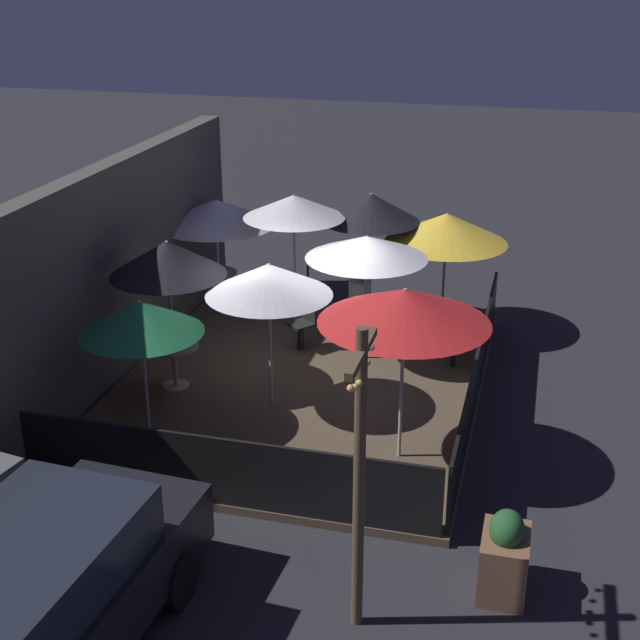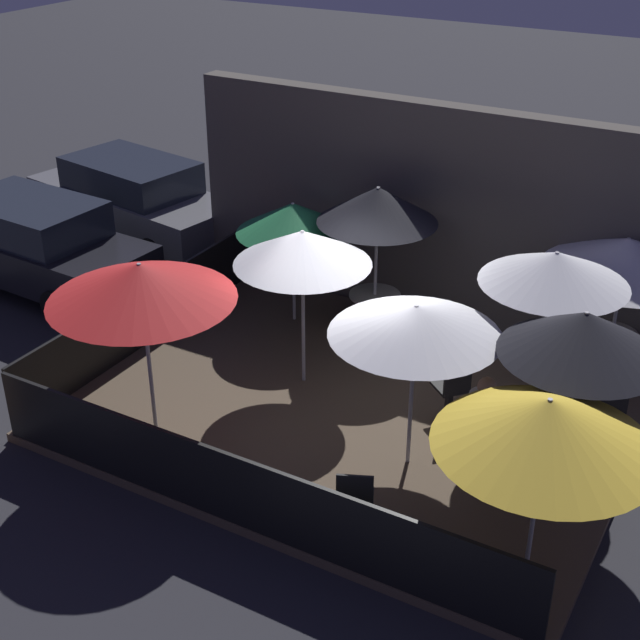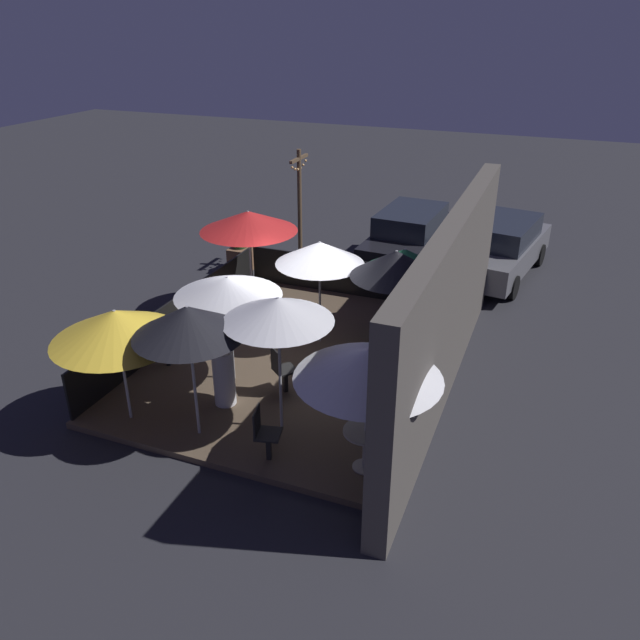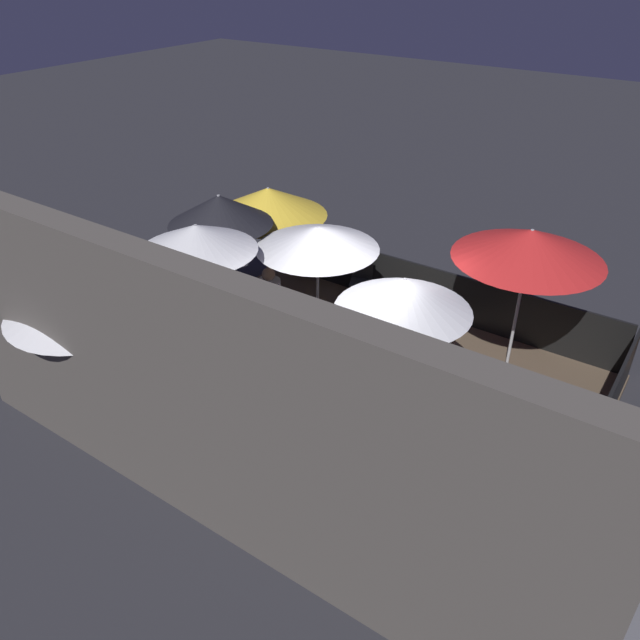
# 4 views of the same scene
# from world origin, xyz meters

# --- Properties ---
(ground_plane) EXTENTS (60.00, 60.00, 0.00)m
(ground_plane) POSITION_xyz_m (0.00, 0.00, 0.00)
(ground_plane) COLOR #26262B
(patio_deck) EXTENTS (7.29, 5.75, 0.12)m
(patio_deck) POSITION_xyz_m (0.00, 0.00, 0.06)
(patio_deck) COLOR brown
(patio_deck) RESTS_ON ground_plane
(building_wall) EXTENTS (8.89, 0.36, 3.57)m
(building_wall) POSITION_xyz_m (0.00, 3.10, 1.78)
(building_wall) COLOR #4C4742
(building_wall) RESTS_ON ground_plane
(fence_front) EXTENTS (7.09, 0.05, 0.95)m
(fence_front) POSITION_xyz_m (0.00, -2.83, 0.59)
(fence_front) COLOR black
(fence_front) RESTS_ON patio_deck
(fence_side_left) EXTENTS (0.05, 5.55, 0.95)m
(fence_side_left) POSITION_xyz_m (-3.60, 0.00, 0.59)
(fence_side_left) COLOR black
(fence_side_left) RESTS_ON patio_deck
(patio_umbrella_0) EXTENTS (2.26, 2.26, 2.17)m
(patio_umbrella_0) POSITION_xyz_m (2.83, 2.46, 2.04)
(patio_umbrella_0) COLOR #B2B2B7
(patio_umbrella_0) RESTS_ON patio_deck
(patio_umbrella_1) EXTENTS (1.80, 1.80, 2.44)m
(patio_umbrella_1) POSITION_xyz_m (-0.65, 1.91, 2.29)
(patio_umbrella_1) COLOR #B2B2B7
(patio_umbrella_1) RESTS_ON patio_deck
(patio_umbrella_2) EXTENTS (2.25, 2.25, 2.14)m
(patio_umbrella_2) POSITION_xyz_m (3.06, -1.90, 1.99)
(patio_umbrella_2) COLOR #B2B2B7
(patio_umbrella_2) RESTS_ON patio_deck
(patio_umbrella_3) EXTENTS (2.04, 2.04, 2.19)m
(patio_umbrella_3) POSITION_xyz_m (1.18, -0.81, 2.12)
(patio_umbrella_3) COLOR #B2B2B7
(patio_umbrella_3) RESTS_ON patio_deck
(patio_umbrella_4) EXTENTS (1.88, 1.88, 2.32)m
(patio_umbrella_4) POSITION_xyz_m (-0.92, 0.20, 2.19)
(patio_umbrella_4) COLOR #B2B2B7
(patio_umbrella_4) RESTS_ON patio_deck
(patio_umbrella_5) EXTENTS (1.84, 1.84, 2.50)m
(patio_umbrella_5) POSITION_xyz_m (2.31, 0.75, 2.41)
(patio_umbrella_5) COLOR #B2B2B7
(patio_umbrella_5) RESTS_ON patio_deck
(patio_umbrella_6) EXTENTS (1.82, 1.82, 2.43)m
(patio_umbrella_6) POSITION_xyz_m (3.01, -0.51, 2.29)
(patio_umbrella_6) COLOR #B2B2B7
(patio_umbrella_6) RESTS_ON patio_deck
(patio_umbrella_7) EXTENTS (2.29, 2.29, 2.48)m
(patio_umbrella_7) POSITION_xyz_m (-1.88, -1.96, 2.36)
(patio_umbrella_7) COLOR #B2B2B7
(patio_umbrella_7) RESTS_ON patio_deck
(patio_umbrella_8) EXTENTS (1.78, 1.78, 2.00)m
(patio_umbrella_8) POSITION_xyz_m (-2.01, 1.75, 1.88)
(patio_umbrella_8) COLOR #B2B2B7
(patio_umbrella_8) RESTS_ON patio_deck
(dining_table_0) EXTENTS (0.72, 0.72, 0.73)m
(dining_table_0) POSITION_xyz_m (2.83, 2.46, 0.68)
(dining_table_0) COLOR #9E998E
(dining_table_0) RESTS_ON patio_deck
(dining_table_1) EXTENTS (0.80, 0.80, 0.72)m
(dining_table_1) POSITION_xyz_m (-0.65, 1.91, 0.68)
(dining_table_1) COLOR #9E998E
(dining_table_1) RESTS_ON patio_deck
(patio_chair_0) EXTENTS (0.53, 0.53, 0.96)m
(patio_chair_0) POSITION_xyz_m (1.25, -2.39, 0.65)
(patio_chair_0) COLOR black
(patio_chair_0) RESTS_ON patio_deck
(patio_chair_1) EXTENTS (0.56, 0.56, 0.94)m
(patio_chair_1) POSITION_xyz_m (1.29, 0.30, 0.64)
(patio_chair_1) COLOR black
(patio_chair_1) RESTS_ON patio_deck
(patio_chair_2) EXTENTS (0.48, 0.48, 0.95)m
(patio_chair_2) POSITION_xyz_m (3.21, 0.87, 0.64)
(patio_chair_2) COLOR black
(patio_chair_2) RESTS_ON patio_deck
(patron_0) EXTENTS (0.57, 0.57, 1.33)m
(patron_0) POSITION_xyz_m (2.01, -0.54, 0.71)
(patron_0) COLOR silver
(patron_0) RESTS_ON patio_deck
(planter_box) EXTENTS (0.74, 0.52, 1.03)m
(planter_box) POSITION_xyz_m (-4.24, -3.54, 0.46)
(planter_box) COLOR brown
(planter_box) RESTS_ON ground_plane
(light_post) EXTENTS (1.10, 0.12, 3.40)m
(light_post) POSITION_xyz_m (-5.14, -2.07, 1.92)
(light_post) COLOR brown
(light_post) RESTS_ON ground_plane
(parked_car_0) EXTENTS (4.60, 2.00, 1.62)m
(parked_car_0) POSITION_xyz_m (-6.70, 0.75, 0.85)
(parked_car_0) COLOR black
(parked_car_0) RESTS_ON ground_plane
(parked_car_1) EXTENTS (4.75, 2.43, 1.62)m
(parked_car_1) POSITION_xyz_m (-6.65, 3.35, 0.85)
(parked_car_1) COLOR #5B5B60
(parked_car_1) RESTS_ON ground_plane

